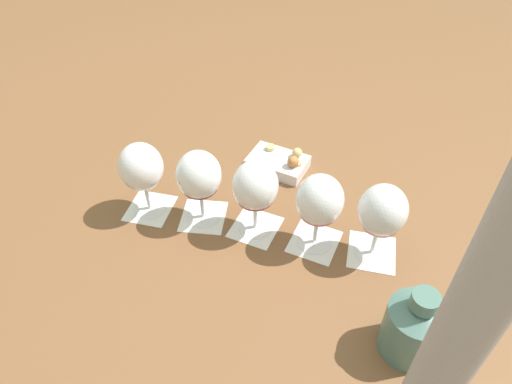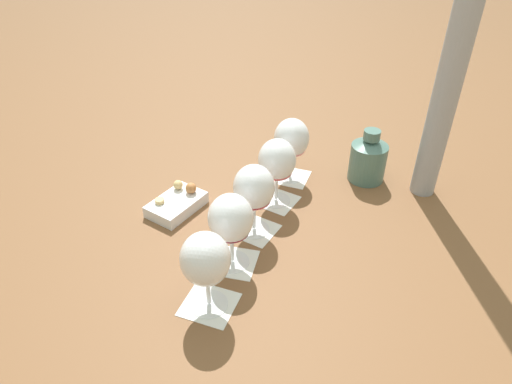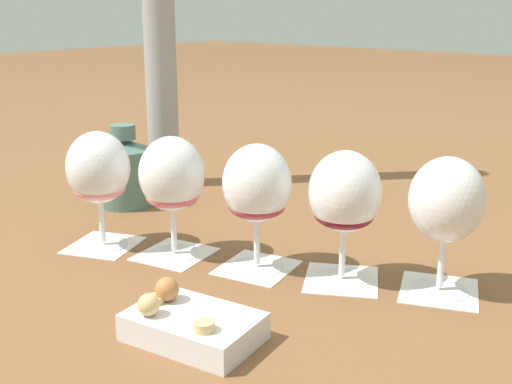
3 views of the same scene
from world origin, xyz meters
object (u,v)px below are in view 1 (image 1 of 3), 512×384
Objects in this scene: wine_glass_2 at (254,189)px; snack_dish at (279,162)px; wine_glass_1 at (319,203)px; wine_glass_4 at (142,170)px; ceramic_vase at (414,326)px; wine_glass_0 at (382,213)px; wine_glass_3 at (199,178)px.

snack_dish is at bearing -69.67° from wine_glass_2.
wine_glass_4 is (0.34, 0.13, -0.00)m from wine_glass_1.
wine_glass_2 is 0.24m from wine_glass_4.
wine_glass_2 is at bearing -9.69° from ceramic_vase.
snack_dish is at bearing -117.41° from wine_glass_4.
wine_glass_4 is at bearing 2.75° from ceramic_vase.
wine_glass_2 is at bearing 21.38° from wine_glass_0.
snack_dish is (-0.15, -0.28, -0.09)m from wine_glass_4.
wine_glass_2 is at bearing 110.33° from snack_dish.
snack_dish is at bearing -98.98° from wine_glass_3.
wine_glass_2 reaches higher than ceramic_vase.
wine_glass_1 is at bearing -160.31° from wine_glass_3.
snack_dish is (0.19, -0.15, -0.09)m from wine_glass_1.
wine_glass_3 is at bearing 19.42° from wine_glass_2.
wine_glass_4 is at bearing 25.01° from wine_glass_3.
wine_glass_1 is 1.00× the size of wine_glass_2.
wine_glass_0 is 0.36m from wine_glass_3.
ceramic_vase is at bearing 177.13° from wine_glass_3.
wine_glass_4 is 1.18× the size of ceramic_vase.
wine_glass_1 is 0.26m from snack_dish.
wine_glass_2 reaches higher than snack_dish.
wine_glass_2 is 0.23m from snack_dish.
wine_glass_0 is 0.24m from wine_glass_2.
wine_glass_2 is (0.23, 0.09, -0.00)m from wine_glass_0.
wine_glass_0 reaches higher than ceramic_vase.
ceramic_vase is 0.96× the size of snack_dish.
wine_glass_3 reaches higher than ceramic_vase.
wine_glass_0 reaches higher than snack_dish.
wine_glass_0 is 0.48m from wine_glass_4.
wine_glass_0 is 0.21m from ceramic_vase.
wine_glass_4 is at bearing 62.59° from snack_dish.
wine_glass_3 is at bearing 81.02° from snack_dish.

